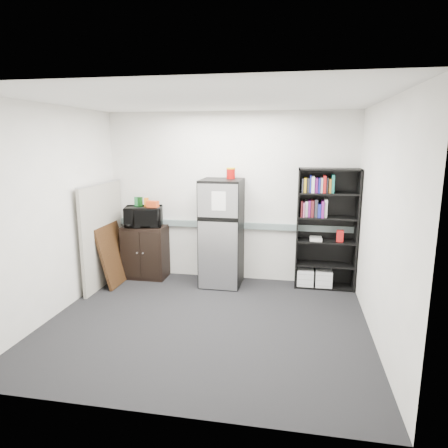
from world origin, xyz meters
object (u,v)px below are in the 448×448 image
refrigerator (222,233)px  bookshelf (325,226)px  cubicle_partition (103,234)px  microwave (144,216)px  cabinet (145,252)px

refrigerator → bookshelf: bearing=5.9°
cubicle_partition → refrigerator: size_ratio=0.97×
bookshelf → microwave: bearing=-178.4°
cubicle_partition → microwave: 0.70m
bookshelf → refrigerator: bookshelf is taller
cabinet → microwave: 0.60m
cubicle_partition → cabinet: size_ratio=1.85×
bookshelf → microwave: 2.89m
bookshelf → cabinet: bearing=-178.7°
cabinet → refrigerator: (1.31, -0.08, 0.40)m
bookshelf → cubicle_partition: bearing=-171.9°
microwave → bookshelf: bearing=-12.4°
cabinet → bookshelf: bearing=1.3°
bookshelf → microwave: size_ratio=3.16×
cabinet → microwave: size_ratio=1.50×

